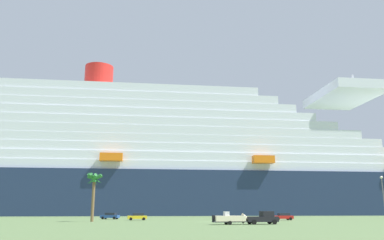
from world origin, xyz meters
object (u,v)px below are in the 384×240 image
palm_tree (94,183)px  parked_car_yellow_taxi (137,217)px  pickup_truck (263,218)px  street_lamp (383,192)px  parked_car_blue_suv (110,216)px  parked_car_red_hatchback (283,216)px  cruise_ship (175,165)px  small_boat_on_trailer (233,219)px

palm_tree → parked_car_yellow_taxi: size_ratio=2.12×
pickup_truck → street_lamp: (27.34, 12.26, 4.86)m
palm_tree → parked_car_yellow_taxi: palm_tree is taller
palm_tree → street_lamp: bearing=-1.0°
pickup_truck → parked_car_blue_suv: size_ratio=1.22×
parked_car_blue_suv → parked_car_red_hatchback: bearing=-10.7°
cruise_ship → small_boat_on_trailer: 93.33m
palm_tree → parked_car_blue_suv: size_ratio=2.05×
parked_car_red_hatchback → parked_car_blue_suv: size_ratio=0.97×
cruise_ship → palm_tree: size_ratio=28.74×
small_boat_on_trailer → parked_car_red_hatchback: size_ratio=1.53×
cruise_ship → parked_car_red_hatchback: 73.49m
parked_car_blue_suv → small_boat_on_trailer: bearing=-50.3°
street_lamp → parked_car_red_hatchback: street_lamp is taller
pickup_truck → parked_car_red_hatchback: (9.15, 23.82, -0.21)m
pickup_truck → parked_car_yellow_taxi: pickup_truck is taller
small_boat_on_trailer → parked_car_yellow_taxi: size_ratio=1.54×
pickup_truck → street_lamp: street_lamp is taller
cruise_ship → pickup_truck: (18.59, -89.08, -19.10)m
cruise_ship → parked_car_blue_suv: size_ratio=58.97×
small_boat_on_trailer → parked_car_yellow_taxi: bearing=128.2°
parked_car_red_hatchback → parked_car_blue_suv: (-41.79, 7.87, 0.00)m
cruise_ship → parked_car_yellow_taxi: 68.79m
street_lamp → parked_car_yellow_taxi: 53.41m
small_boat_on_trailer → parked_car_red_hatchback: small_boat_on_trailer is taller
palm_tree → parked_car_blue_suv: palm_tree is taller
parked_car_yellow_taxi → parked_car_red_hatchback: (33.81, 0.48, 0.00)m
small_boat_on_trailer → parked_car_blue_suv: bearing=129.7°
cruise_ship → parked_car_yellow_taxi: size_ratio=60.89×
street_lamp → parked_car_red_hatchback: size_ratio=1.97×
parked_car_yellow_taxi → parked_car_red_hatchback: 33.82m
small_boat_on_trailer → parked_car_blue_suv: 42.85m
small_boat_on_trailer → parked_car_red_hatchback: bearing=60.1°
street_lamp → parked_car_yellow_taxi: bearing=168.0°
small_boat_on_trailer → street_lamp: bearing=22.5°
cruise_ship → parked_car_yellow_taxi: (-6.07, -65.74, -19.31)m
cruise_ship → parked_car_yellow_taxi: cruise_ship is taller
small_boat_on_trailer → palm_tree: 31.78m
parked_car_yellow_taxi → street_lamp: bearing=-12.0°
palm_tree → parked_car_red_hatchback: 43.66m
parked_car_yellow_taxi → parked_car_blue_suv: bearing=133.7°
parked_car_yellow_taxi → parked_car_blue_suv: size_ratio=0.97×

